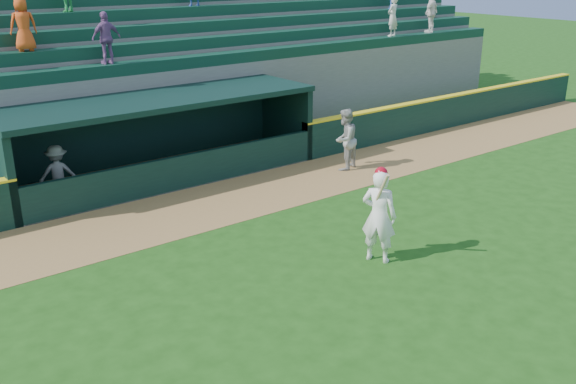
# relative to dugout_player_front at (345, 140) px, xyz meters

# --- Properties ---
(ground) EXTENTS (120.00, 120.00, 0.00)m
(ground) POSITION_rel_dugout_player_front_xyz_m (-4.88, -5.04, -0.96)
(ground) COLOR #1B4812
(ground) RESTS_ON ground
(warning_track) EXTENTS (40.00, 3.00, 0.01)m
(warning_track) POSITION_rel_dugout_player_front_xyz_m (-4.88, -0.14, -0.95)
(warning_track) COLOR olive
(warning_track) RESTS_ON ground
(field_wall_right) EXTENTS (15.50, 0.30, 1.20)m
(field_wall_right) POSITION_rel_dugout_player_front_xyz_m (7.37, 1.51, -0.36)
(field_wall_right) COLOR black
(field_wall_right) RESTS_ON ground
(wall_stripe_right) EXTENTS (15.50, 0.32, 0.06)m
(wall_stripe_right) POSITION_rel_dugout_player_front_xyz_m (7.37, 1.51, 0.27)
(wall_stripe_right) COLOR yellow
(wall_stripe_right) RESTS_ON field_wall_right
(dugout_player_front) EXTENTS (1.12, 0.99, 1.91)m
(dugout_player_front) POSITION_rel_dugout_player_front_xyz_m (0.00, 0.00, 0.00)
(dugout_player_front) COLOR #9D9D98
(dugout_player_front) RESTS_ON ground
(dugout_player_inside) EXTENTS (1.14, 0.86, 1.56)m
(dugout_player_inside) POSITION_rel_dugout_player_front_xyz_m (-8.01, 2.63, -0.18)
(dugout_player_inside) COLOR gray
(dugout_player_inside) RESTS_ON ground
(dugout) EXTENTS (9.40, 2.80, 2.46)m
(dugout) POSITION_rel_dugout_player_front_xyz_m (-4.88, 2.96, 0.40)
(dugout) COLOR slate
(dugout) RESTS_ON ground
(stands) EXTENTS (34.50, 6.25, 6.98)m
(stands) POSITION_rel_dugout_player_front_xyz_m (-4.88, 7.52, 1.44)
(stands) COLOR slate
(stands) RESTS_ON ground
(batter_at_plate) EXTENTS (0.80, 0.92, 2.15)m
(batter_at_plate) POSITION_rel_dugout_player_front_xyz_m (-3.82, -5.25, 0.11)
(batter_at_plate) COLOR white
(batter_at_plate) RESTS_ON ground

